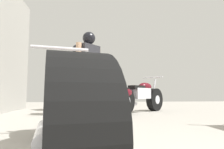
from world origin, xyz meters
TOP-DOWN VIEW (x-y plane):
  - ground_plane at (0.00, 3.11)m, footprint 14.92×14.92m
  - motorcycle_maroon_cruiser at (-0.83, 1.83)m, footprint 0.77×2.06m
  - motorcycle_black_naked at (0.47, 4.87)m, footprint 1.48×1.40m
  - mechanic_in_blue at (-0.71, 4.51)m, footprint 0.56×0.57m
  - mechanic_with_helmet at (-1.04, 5.60)m, footprint 0.32×0.69m

SIDE VIEW (x-z plane):
  - ground_plane at x=0.00m, z-range 0.00..0.00m
  - motorcycle_black_naked at x=0.47m, z-range -0.07..0.81m
  - motorcycle_maroon_cruiser at x=-0.83m, z-range -0.09..0.87m
  - mechanic_with_helmet at x=-1.04m, z-range 0.17..1.93m
  - mechanic_in_blue at x=-0.71m, z-range 0.18..1.94m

